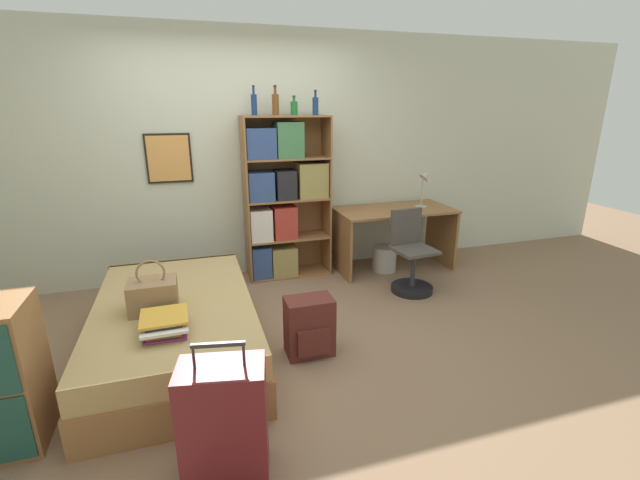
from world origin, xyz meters
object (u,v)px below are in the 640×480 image
at_px(bottle_brown, 275,104).
at_px(bottle_clear, 294,108).
at_px(bottle_green, 254,104).
at_px(desk_chair, 411,265).
at_px(desk, 394,226).
at_px(backpack, 309,327).
at_px(handbag, 153,295).
at_px(book_stack_on_bed, 165,323).
at_px(bottle_blue, 315,106).
at_px(suitcase, 224,421).
at_px(waste_bin, 384,259).
at_px(desk_lamp, 425,181).
at_px(bookcase, 281,199).
at_px(bed, 177,327).

relative_size(bottle_brown, bottle_clear, 1.51).
relative_size(bottle_green, desk_chair, 0.34).
distance_m(desk, backpack, 2.09).
relative_size(bottle_clear, backpack, 0.42).
distance_m(handbag, book_stack_on_bed, 0.36).
height_order(bottle_clear, desk_chair, bottle_clear).
xyz_separation_m(book_stack_on_bed, bottle_green, (0.93, 1.85, 1.35)).
xyz_separation_m(bottle_blue, desk, (0.90, -0.12, -1.32)).
relative_size(suitcase, waste_bin, 2.68).
bearing_deg(handbag, bottle_green, 56.15).
relative_size(desk, desk_lamp, 2.93).
distance_m(suitcase, desk_lamp, 3.55).
bearing_deg(bookcase, handbag, -130.53).
bearing_deg(desk_chair, suitcase, -138.69).
distance_m(handbag, bottle_blue, 2.50).
bearing_deg(waste_bin, desk_lamp, 5.04).
distance_m(bed, suitcase, 1.30).
xyz_separation_m(book_stack_on_bed, backpack, (1.01, 0.15, -0.27)).
xyz_separation_m(bottle_brown, desk_lamp, (1.66, -0.22, -0.84)).
distance_m(bottle_blue, desk_chair, 1.90).
height_order(book_stack_on_bed, desk_lamp, desk_lamp).
relative_size(bottle_green, desk_lamp, 0.64).
bearing_deg(bottle_brown, suitcase, -107.97).
bearing_deg(bookcase, bottle_blue, -6.30).
relative_size(bed, handbag, 5.00).
bearing_deg(handbag, bed, 45.78).
bearing_deg(desk_chair, desk_lamp, 52.84).
relative_size(bottle_brown, waste_bin, 1.02).
height_order(bottle_brown, waste_bin, bottle_brown).
bearing_deg(bottle_blue, bookcase, 173.70).
distance_m(bookcase, bottle_green, 1.00).
relative_size(bottle_blue, desk_chair, 0.30).
xyz_separation_m(bottle_green, desk_lamp, (1.87, -0.23, -0.83)).
bearing_deg(bottle_brown, book_stack_on_bed, -121.94).
relative_size(book_stack_on_bed, bookcase, 0.21).
xyz_separation_m(suitcase, bottle_blue, (1.25, 2.55, 1.51)).
height_order(handbag, bottle_clear, bottle_clear).
xyz_separation_m(bookcase, bottle_blue, (0.38, -0.04, 0.95)).
bearing_deg(handbag, bookcase, 49.47).
xyz_separation_m(bottle_green, desk_chair, (1.40, -0.86, -1.57)).
bearing_deg(bottle_green, bottle_blue, -8.58).
distance_m(book_stack_on_bed, waste_bin, 2.82).
relative_size(bed, bottle_blue, 7.63).
height_order(bottle_green, waste_bin, bottle_green).
bearing_deg(waste_bin, suitcase, -130.49).
bearing_deg(bottle_blue, desk_chair, -44.21).
relative_size(desk, backpack, 2.89).
xyz_separation_m(desk_chair, backpack, (-1.32, -0.84, -0.05)).
bearing_deg(suitcase, desk_chair, 41.31).
height_order(bottle_brown, desk_chair, bottle_brown).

